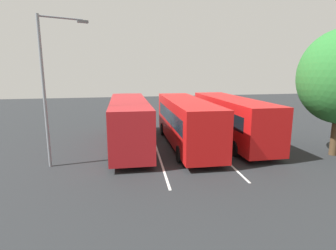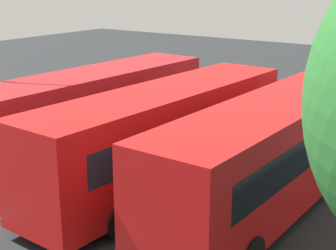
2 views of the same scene
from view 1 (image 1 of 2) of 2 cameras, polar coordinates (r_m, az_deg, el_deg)
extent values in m
plane|color=#232628|center=(19.28, 2.85, -3.88)|extent=(71.09, 71.09, 0.00)
cube|color=red|center=(19.95, 13.09, 1.46)|extent=(10.55, 2.58, 2.82)
cube|color=black|center=(24.66, 8.36, 5.26)|extent=(0.16, 2.08, 1.18)
cube|color=black|center=(19.47, 10.02, 2.35)|extent=(8.82, 0.26, 0.90)
cube|color=black|center=(20.38, 16.11, 2.48)|extent=(8.82, 0.26, 0.90)
cube|color=black|center=(24.64, 8.38, 6.36)|extent=(0.14, 1.89, 0.32)
cube|color=black|center=(24.97, 8.21, 0.83)|extent=(0.14, 2.18, 0.36)
cylinder|color=black|center=(22.89, 7.03, -0.30)|extent=(0.95, 0.30, 0.94)
cylinder|color=black|center=(23.65, 12.23, -0.10)|extent=(0.95, 0.30, 0.94)
cylinder|color=black|center=(16.79, 13.92, -4.87)|extent=(0.95, 0.30, 0.94)
cylinder|color=black|center=(17.81, 20.53, -4.33)|extent=(0.95, 0.30, 0.94)
cube|color=red|center=(18.44, 3.81, 0.94)|extent=(10.59, 2.82, 2.82)
cube|color=#19232D|center=(23.39, 0.98, 5.05)|extent=(0.21, 2.08, 1.18)
cube|color=#19232D|center=(18.17, 0.28, 1.89)|extent=(8.82, 0.46, 0.90)
cube|color=#19232D|center=(18.68, 7.27, 2.06)|extent=(8.82, 0.46, 0.90)
cube|color=black|center=(23.36, 0.97, 6.21)|extent=(0.18, 1.89, 0.32)
cube|color=black|center=(23.71, 0.95, 0.38)|extent=(0.19, 2.18, 0.36)
cylinder|color=black|center=(21.74, -1.10, -0.84)|extent=(0.95, 0.32, 0.94)
cylinder|color=black|center=(22.15, 4.66, -0.65)|extent=(0.95, 0.32, 0.94)
cylinder|color=black|center=(15.33, 2.45, -6.10)|extent=(0.95, 0.32, 0.94)
cylinder|color=black|center=(15.91, 10.43, -5.62)|extent=(0.95, 0.32, 0.94)
cube|color=#AD191E|center=(18.48, -8.15, 0.87)|extent=(10.58, 2.74, 2.82)
cube|color=black|center=(23.52, -8.54, 4.97)|extent=(0.20, 2.08, 1.18)
cube|color=black|center=(18.43, -11.76, 1.78)|extent=(8.82, 0.40, 0.90)
cube|color=black|center=(18.48, -4.60, 2.01)|extent=(8.82, 0.40, 0.90)
cube|color=black|center=(23.50, -8.58, 6.11)|extent=(0.17, 1.89, 0.32)
cube|color=black|center=(23.84, -8.41, 0.32)|extent=(0.18, 2.18, 0.36)
cylinder|color=black|center=(22.03, -11.21, -0.90)|extent=(0.95, 0.31, 0.94)
cylinder|color=black|center=(22.07, -5.38, -0.71)|extent=(0.95, 0.31, 0.94)
cylinder|color=black|center=(15.52, -11.85, -6.12)|extent=(0.95, 0.31, 0.94)
cylinder|color=black|center=(15.58, -3.53, -5.82)|extent=(0.95, 0.31, 0.94)
cylinder|color=#232833|center=(25.83, -8.92, 0.87)|extent=(0.13, 0.13, 0.84)
cylinder|color=#232833|center=(25.73, -9.20, 0.82)|extent=(0.13, 0.13, 0.84)
cylinder|color=olive|center=(25.65, -9.11, 2.50)|extent=(0.44, 0.44, 0.67)
sphere|color=tan|center=(25.59, -9.14, 3.49)|extent=(0.23, 0.23, 0.23)
cylinder|color=gray|center=(15.33, -24.52, 5.93)|extent=(0.16, 0.16, 7.77)
cylinder|color=gray|center=(15.69, -21.55, 20.17)|extent=(0.87, 2.07, 0.10)
cube|color=slate|center=(15.94, -17.46, 19.99)|extent=(0.39, 0.59, 0.14)
cylinder|color=#4C3823|center=(19.22, 31.61, -1.41)|extent=(0.44, 0.44, 2.76)
cube|color=silver|center=(19.82, 8.10, -3.55)|extent=(14.69, 1.16, 0.01)
cube|color=silver|center=(18.92, -2.65, -4.17)|extent=(14.69, 1.16, 0.01)
camera|label=2|loc=(14.62, 58.55, 11.46)|focal=54.09mm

